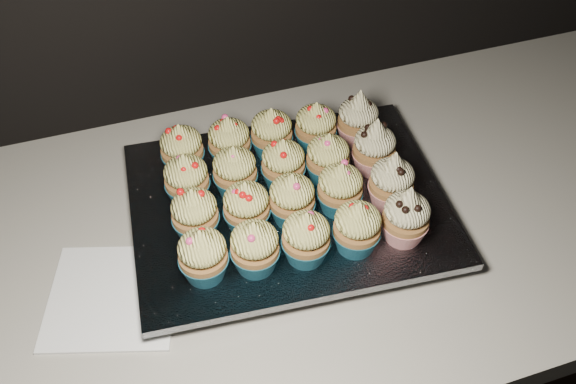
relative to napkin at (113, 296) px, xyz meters
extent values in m
cube|color=beige|center=(0.18, 0.05, -0.02)|extent=(2.44, 0.64, 0.04)
cube|color=white|center=(0.00, 0.00, 0.00)|extent=(0.20, 0.20, 0.00)
cube|color=black|center=(0.26, 0.06, 0.01)|extent=(0.43, 0.34, 0.02)
cube|color=silver|center=(0.26, 0.06, 0.03)|extent=(0.47, 0.38, 0.01)
cone|color=#185C75|center=(0.12, -0.03, 0.05)|extent=(0.06, 0.06, 0.03)
ellipsoid|color=#EFE679|center=(0.12, -0.03, 0.09)|extent=(0.06, 0.06, 0.04)
cone|color=#EFE679|center=(0.12, -0.03, 0.11)|extent=(0.03, 0.03, 0.02)
cone|color=#185C75|center=(0.19, -0.03, 0.05)|extent=(0.06, 0.06, 0.03)
ellipsoid|color=#EFE679|center=(0.19, -0.03, 0.09)|extent=(0.06, 0.06, 0.04)
cone|color=#EFE679|center=(0.19, -0.03, 0.11)|extent=(0.03, 0.03, 0.02)
cone|color=#185C75|center=(0.25, -0.04, 0.05)|extent=(0.06, 0.06, 0.03)
ellipsoid|color=#EFE679|center=(0.25, -0.04, 0.09)|extent=(0.06, 0.06, 0.04)
cone|color=#EFE679|center=(0.25, -0.04, 0.11)|extent=(0.03, 0.03, 0.02)
cone|color=#185C75|center=(0.32, -0.05, 0.05)|extent=(0.06, 0.06, 0.03)
ellipsoid|color=#EFE679|center=(0.32, -0.05, 0.09)|extent=(0.06, 0.06, 0.04)
cone|color=#EFE679|center=(0.32, -0.05, 0.11)|extent=(0.03, 0.03, 0.02)
cone|color=#B51919|center=(0.39, -0.05, 0.05)|extent=(0.06, 0.06, 0.03)
ellipsoid|color=beige|center=(0.39, -0.05, 0.09)|extent=(0.06, 0.06, 0.04)
cone|color=beige|center=(0.39, -0.05, 0.11)|extent=(0.03, 0.03, 0.03)
cone|color=#185C75|center=(0.13, 0.04, 0.05)|extent=(0.06, 0.06, 0.03)
ellipsoid|color=#EFE679|center=(0.13, 0.04, 0.09)|extent=(0.06, 0.06, 0.04)
cone|color=#EFE679|center=(0.13, 0.04, 0.11)|extent=(0.03, 0.03, 0.02)
cone|color=#185C75|center=(0.19, 0.03, 0.05)|extent=(0.06, 0.06, 0.03)
ellipsoid|color=#EFE679|center=(0.19, 0.03, 0.09)|extent=(0.06, 0.06, 0.04)
cone|color=#EFE679|center=(0.19, 0.03, 0.11)|extent=(0.03, 0.03, 0.02)
cone|color=#185C75|center=(0.26, 0.03, 0.05)|extent=(0.06, 0.06, 0.03)
ellipsoid|color=#EFE679|center=(0.26, 0.03, 0.09)|extent=(0.06, 0.06, 0.04)
cone|color=#EFE679|center=(0.26, 0.03, 0.11)|extent=(0.03, 0.03, 0.02)
cone|color=#185C75|center=(0.32, 0.03, 0.05)|extent=(0.06, 0.06, 0.03)
ellipsoid|color=#EFE679|center=(0.32, 0.03, 0.09)|extent=(0.06, 0.06, 0.04)
cone|color=#EFE679|center=(0.32, 0.03, 0.11)|extent=(0.03, 0.03, 0.02)
cone|color=#B51919|center=(0.40, 0.02, 0.05)|extent=(0.06, 0.06, 0.03)
ellipsoid|color=beige|center=(0.40, 0.02, 0.09)|extent=(0.06, 0.06, 0.04)
cone|color=beige|center=(0.40, 0.02, 0.11)|extent=(0.03, 0.03, 0.03)
cone|color=#185C75|center=(0.13, 0.11, 0.05)|extent=(0.06, 0.06, 0.03)
ellipsoid|color=#EFE679|center=(0.13, 0.11, 0.09)|extent=(0.06, 0.06, 0.04)
cone|color=#EFE679|center=(0.13, 0.11, 0.11)|extent=(0.03, 0.03, 0.02)
cone|color=#185C75|center=(0.20, 0.10, 0.05)|extent=(0.06, 0.06, 0.03)
ellipsoid|color=#EFE679|center=(0.20, 0.10, 0.09)|extent=(0.06, 0.06, 0.04)
cone|color=#EFE679|center=(0.20, 0.10, 0.11)|extent=(0.03, 0.03, 0.02)
cone|color=#185C75|center=(0.27, 0.10, 0.05)|extent=(0.06, 0.06, 0.03)
ellipsoid|color=#EFE679|center=(0.27, 0.10, 0.09)|extent=(0.06, 0.06, 0.04)
cone|color=#EFE679|center=(0.27, 0.10, 0.11)|extent=(0.03, 0.03, 0.02)
cone|color=#185C75|center=(0.33, 0.09, 0.05)|extent=(0.06, 0.06, 0.03)
ellipsoid|color=#EFE679|center=(0.33, 0.09, 0.09)|extent=(0.06, 0.06, 0.04)
cone|color=#EFE679|center=(0.33, 0.09, 0.11)|extent=(0.03, 0.03, 0.02)
cone|color=#B51919|center=(0.40, 0.09, 0.05)|extent=(0.06, 0.06, 0.03)
ellipsoid|color=beige|center=(0.40, 0.09, 0.09)|extent=(0.06, 0.06, 0.04)
cone|color=beige|center=(0.40, 0.09, 0.11)|extent=(0.03, 0.03, 0.03)
cone|color=#185C75|center=(0.14, 0.17, 0.05)|extent=(0.06, 0.06, 0.03)
ellipsoid|color=#EFE679|center=(0.14, 0.17, 0.09)|extent=(0.06, 0.06, 0.04)
cone|color=#EFE679|center=(0.14, 0.17, 0.11)|extent=(0.03, 0.03, 0.02)
cone|color=#185C75|center=(0.21, 0.17, 0.05)|extent=(0.06, 0.06, 0.03)
ellipsoid|color=#EFE679|center=(0.21, 0.17, 0.09)|extent=(0.06, 0.06, 0.04)
cone|color=#EFE679|center=(0.21, 0.17, 0.11)|extent=(0.03, 0.03, 0.02)
cone|color=#185C75|center=(0.27, 0.17, 0.05)|extent=(0.06, 0.06, 0.03)
ellipsoid|color=#EFE679|center=(0.27, 0.17, 0.09)|extent=(0.06, 0.06, 0.04)
cone|color=#EFE679|center=(0.27, 0.17, 0.11)|extent=(0.03, 0.03, 0.02)
cone|color=#185C75|center=(0.34, 0.16, 0.05)|extent=(0.06, 0.06, 0.03)
ellipsoid|color=#EFE679|center=(0.34, 0.16, 0.09)|extent=(0.06, 0.06, 0.04)
cone|color=#EFE679|center=(0.34, 0.16, 0.11)|extent=(0.03, 0.03, 0.02)
cone|color=#B51919|center=(0.40, 0.15, 0.05)|extent=(0.06, 0.06, 0.03)
ellipsoid|color=beige|center=(0.40, 0.15, 0.09)|extent=(0.06, 0.06, 0.04)
cone|color=beige|center=(0.40, 0.15, 0.11)|extent=(0.03, 0.03, 0.03)
camera|label=1|loc=(0.06, -0.53, 0.69)|focal=40.00mm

